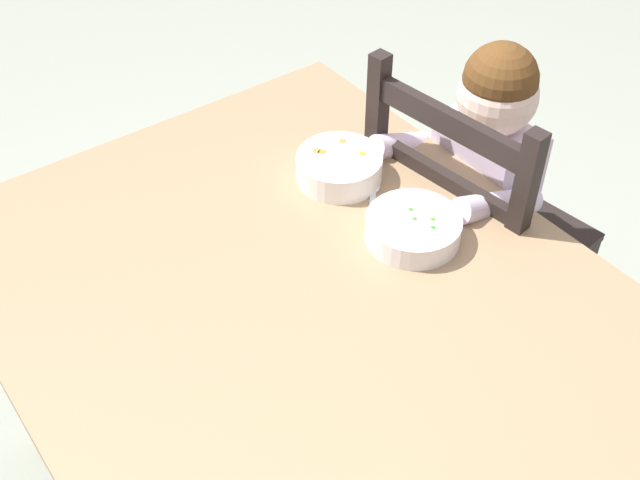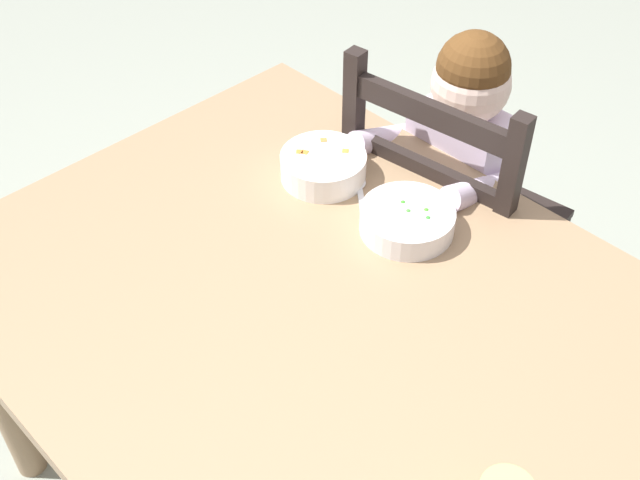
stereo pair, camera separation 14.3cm
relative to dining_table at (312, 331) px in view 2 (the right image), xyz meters
name	(u,v)px [view 2 (the right image)]	position (x,y,z in m)	size (l,w,h in m)	color
dining_table	(312,331)	(0.00, 0.00, 0.00)	(1.27, 1.01, 0.72)	#947656
dining_chair	(447,230)	(-0.11, 0.56, -0.16)	(0.47, 0.47, 0.95)	black
child_figure	(451,171)	(-0.11, 0.55, 0.02)	(0.32, 0.31, 0.98)	silver
bowl_of_peas	(409,221)	(0.00, 0.26, 0.12)	(0.18, 0.18, 0.05)	white
bowl_of_carrots	(323,165)	(-0.23, 0.26, 0.12)	(0.18, 0.18, 0.06)	white
spoon	(360,188)	(-0.15, 0.28, 0.10)	(0.12, 0.10, 0.01)	silver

